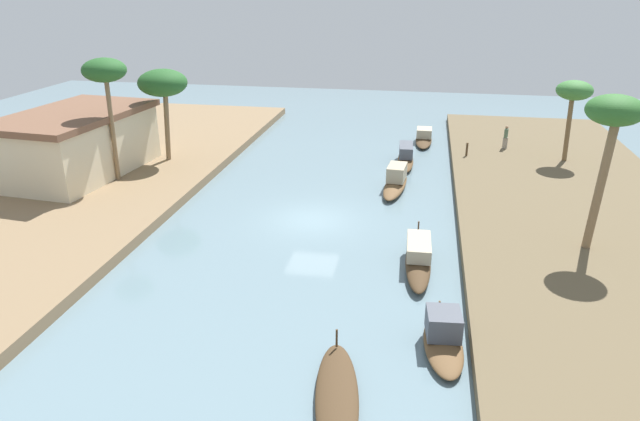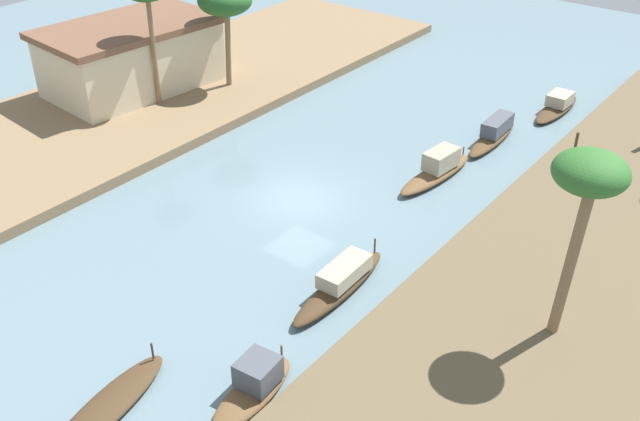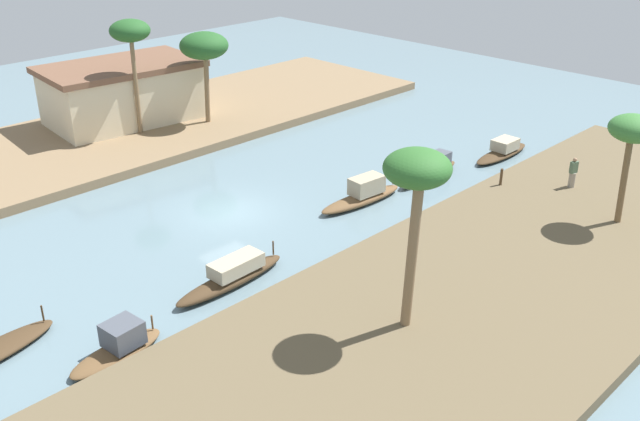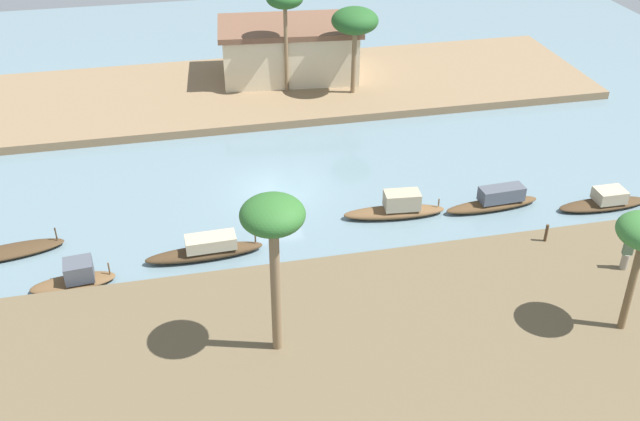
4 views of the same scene
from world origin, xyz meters
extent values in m
plane|color=slate|center=(0.00, 0.00, 0.00)|extent=(73.49, 73.49, 0.00)
cube|color=brown|center=(0.00, -13.09, 0.26)|extent=(47.31, 11.88, 0.51)
cube|color=#846B4C|center=(0.00, 13.09, 0.26)|extent=(47.31, 11.88, 0.51)
ellipsoid|color=brown|center=(-9.89, -6.28, 0.19)|extent=(3.66, 1.56, 0.37)
cube|color=#4C515B|center=(-9.55, -6.25, 0.79)|extent=(1.29, 1.20, 0.84)
cylinder|color=brown|center=(-8.33, -6.13, 0.61)|extent=(0.07, 0.07, 0.56)
cylinder|color=#47331E|center=(-10.81, -2.92, 0.66)|extent=(0.07, 0.07, 0.64)
ellipsoid|color=#47331E|center=(-4.19, -5.33, 0.25)|extent=(5.38, 1.21, 0.51)
cube|color=tan|center=(-3.87, -5.32, 0.79)|extent=(2.30, 1.05, 0.58)
cylinder|color=#47331E|center=(-1.84, -5.26, 0.77)|extent=(0.07, 0.07, 0.62)
ellipsoid|color=#47331E|center=(15.81, -5.28, 0.19)|extent=(4.76, 1.22, 0.38)
cube|color=tan|center=(16.09, -5.28, 0.70)|extent=(1.49, 1.10, 0.63)
ellipsoid|color=brown|center=(10.30, -4.19, 0.22)|extent=(4.99, 1.23, 0.45)
cube|color=#4C515B|center=(10.74, -4.17, 0.81)|extent=(2.29, 0.97, 0.72)
ellipsoid|color=brown|center=(5.27, -3.82, 0.24)|extent=(5.15, 1.58, 0.48)
cube|color=tan|center=(5.62, -3.85, 0.91)|extent=(1.82, 1.12, 0.86)
cylinder|color=brown|center=(7.49, -4.02, 0.63)|extent=(0.07, 0.07, 0.40)
cylinder|color=gray|center=(13.46, -10.73, 0.89)|extent=(0.40, 0.40, 0.75)
cube|color=#4C664C|center=(13.46, -10.73, 1.56)|extent=(0.44, 0.31, 0.60)
sphere|color=#9E7556|center=(13.46, -10.73, 1.97)|extent=(0.20, 0.20, 0.20)
cylinder|color=#4C3823|center=(11.14, -8.07, 0.95)|extent=(0.14, 0.14, 0.87)
cylinder|color=#7F6647|center=(-2.00, -12.50, 3.26)|extent=(0.36, 0.58, 5.50)
ellipsoid|color=#2D6628|center=(-2.00, -12.50, 6.45)|extent=(2.22, 2.22, 1.22)
cylinder|color=brown|center=(11.23, -14.08, 2.51)|extent=(0.29, 0.43, 4.01)
ellipsoid|color=#387533|center=(11.23, -14.08, 4.95)|extent=(2.16, 2.16, 1.19)
cylinder|color=#7F6647|center=(6.89, 10.62, 2.64)|extent=(0.31, 0.53, 4.27)
ellipsoid|color=#235623|center=(6.89, 10.62, 5.37)|extent=(2.98, 2.98, 1.64)
cylinder|color=#7F6647|center=(2.67, 11.87, 3.37)|extent=(0.25, 0.34, 5.72)
ellipsoid|color=#235623|center=(2.67, 11.87, 6.69)|extent=(2.35, 2.35, 1.29)
cube|color=beige|center=(3.34, 14.69, 2.16)|extent=(9.45, 6.24, 3.30)
cube|color=brown|center=(3.34, 14.69, 4.00)|extent=(10.01, 6.61, 0.36)
camera|label=1|loc=(-25.82, -5.14, 11.17)|focal=31.99mm
camera|label=2|loc=(-21.11, -17.55, 16.47)|focal=40.98mm
camera|label=3|loc=(-19.07, -25.10, 14.92)|focal=40.14mm
camera|label=4|loc=(-4.72, -32.42, 19.15)|focal=40.31mm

